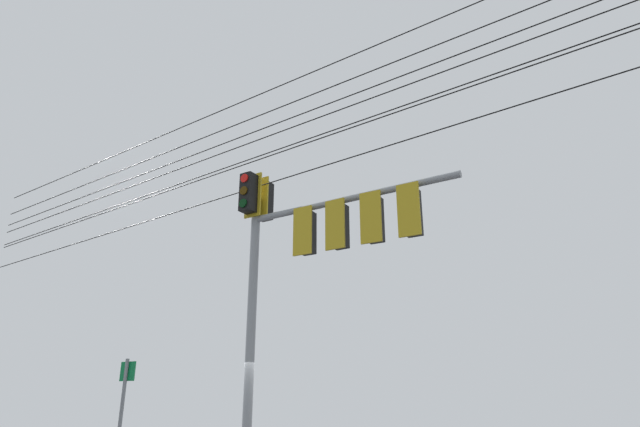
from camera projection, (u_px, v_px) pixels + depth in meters
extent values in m
cylinder|color=gray|center=(251.00, 334.00, 11.40)|extent=(0.20, 0.20, 6.15)
cylinder|color=gray|center=(347.00, 199.00, 11.10)|extent=(4.01, 2.77, 0.14)
cube|color=black|center=(265.00, 201.00, 12.71)|extent=(0.42, 0.42, 0.90)
cube|color=#B29319|center=(260.00, 199.00, 12.57)|extent=(0.39, 0.28, 1.04)
cylinder|color=red|center=(269.00, 192.00, 12.94)|extent=(0.18, 0.14, 0.20)
cylinder|color=#3C2703|center=(269.00, 203.00, 12.84)|extent=(0.18, 0.14, 0.20)
cylinder|color=black|center=(269.00, 215.00, 12.73)|extent=(0.18, 0.14, 0.20)
cube|color=black|center=(248.00, 193.00, 12.23)|extent=(0.42, 0.42, 0.90)
cube|color=#B29319|center=(253.00, 195.00, 12.36)|extent=(0.39, 0.28, 1.04)
cylinder|color=red|center=(244.00, 178.00, 12.20)|extent=(0.18, 0.14, 0.20)
cylinder|color=#3C2703|center=(244.00, 191.00, 12.10)|extent=(0.18, 0.14, 0.20)
cylinder|color=black|center=(243.00, 203.00, 11.99)|extent=(0.18, 0.14, 0.20)
cube|color=black|center=(307.00, 233.00, 11.40)|extent=(0.41, 0.41, 0.90)
cube|color=#B29319|center=(302.00, 231.00, 11.26)|extent=(0.39, 0.27, 1.04)
cylinder|color=red|center=(311.00, 221.00, 11.63)|extent=(0.18, 0.13, 0.20)
cylinder|color=#3C2703|center=(311.00, 235.00, 11.53)|extent=(0.18, 0.13, 0.20)
cylinder|color=black|center=(311.00, 248.00, 11.43)|extent=(0.18, 0.13, 0.20)
cube|color=black|center=(339.00, 226.00, 11.00)|extent=(0.42, 0.42, 0.90)
cube|color=#B29319|center=(335.00, 224.00, 10.87)|extent=(0.38, 0.29, 1.04)
cylinder|color=red|center=(343.00, 215.00, 11.24)|extent=(0.18, 0.14, 0.20)
cylinder|color=#3C2703|center=(344.00, 228.00, 11.13)|extent=(0.18, 0.14, 0.20)
cylinder|color=black|center=(344.00, 243.00, 11.03)|extent=(0.18, 0.14, 0.20)
cube|color=black|center=(374.00, 219.00, 10.61)|extent=(0.41, 0.41, 0.90)
cube|color=#B29319|center=(371.00, 217.00, 10.47)|extent=(0.40, 0.26, 1.04)
cylinder|color=red|center=(377.00, 208.00, 10.85)|extent=(0.19, 0.13, 0.20)
cylinder|color=#3C2703|center=(378.00, 222.00, 10.75)|extent=(0.19, 0.13, 0.20)
cylinder|color=black|center=(378.00, 236.00, 10.64)|extent=(0.19, 0.13, 0.20)
cube|color=black|center=(412.00, 212.00, 10.22)|extent=(0.41, 0.41, 0.90)
cube|color=#B29319|center=(409.00, 209.00, 10.08)|extent=(0.39, 0.27, 1.04)
cylinder|color=red|center=(414.00, 200.00, 10.46)|extent=(0.18, 0.13, 0.20)
cylinder|color=#3C2703|center=(415.00, 215.00, 10.35)|extent=(0.18, 0.13, 0.20)
cylinder|color=black|center=(416.00, 230.00, 10.25)|extent=(0.18, 0.13, 0.20)
cube|color=#0C7238|center=(128.00, 371.00, 10.40)|extent=(0.33, 0.19, 0.36)
cube|color=white|center=(128.00, 371.00, 10.41)|extent=(0.26, 0.15, 0.30)
cylinder|color=black|center=(227.00, 196.00, 13.02)|extent=(16.53, 11.73, 0.66)
cylinder|color=black|center=(229.00, 170.00, 13.26)|extent=(16.53, 11.73, 0.66)
cylinder|color=black|center=(229.00, 167.00, 13.29)|extent=(16.53, 11.73, 0.66)
cylinder|color=black|center=(230.00, 150.00, 13.44)|extent=(16.53, 11.73, 0.66)
cylinder|color=black|center=(231.00, 141.00, 13.53)|extent=(16.53, 11.73, 0.66)
cylinder|color=black|center=(232.00, 127.00, 13.67)|extent=(16.53, 11.73, 0.66)
cylinder|color=black|center=(233.00, 106.00, 13.88)|extent=(16.53, 11.73, 0.66)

